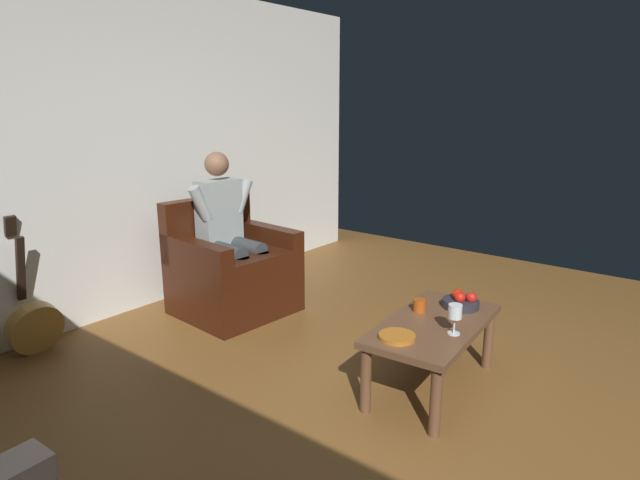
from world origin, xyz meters
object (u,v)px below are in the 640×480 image
object	(u,v)px
coffee_table	(433,332)
decorative_dish	(397,337)
person_seated	(229,229)
wine_glass_near	(455,313)
armchair	(231,272)
guitar	(34,323)
fruit_bowl	(461,302)
candle_jar	(419,305)

from	to	relation	value
coffee_table	decorative_dish	distance (m)	0.35
person_seated	wine_glass_near	xyz separation A→B (m)	(0.21, 2.03, -0.15)
armchair	person_seated	world-z (taller)	person_seated
coffee_table	guitar	world-z (taller)	guitar
armchair	decorative_dish	size ratio (longest dim) A/B	4.53
fruit_bowl	person_seated	bearing A→B (deg)	-84.35
person_seated	decorative_dish	size ratio (longest dim) A/B	6.43
coffee_table	guitar	distance (m)	2.66
armchair	decorative_dish	world-z (taller)	armchair
fruit_bowl	decorative_dish	world-z (taller)	fruit_bowl
wine_glass_near	decorative_dish	world-z (taller)	wine_glass_near
armchair	wine_glass_near	world-z (taller)	armchair
person_seated	coffee_table	bearing A→B (deg)	90.93
candle_jar	person_seated	bearing A→B (deg)	-91.07
fruit_bowl	armchair	bearing A→B (deg)	-84.28
guitar	wine_glass_near	size ratio (longest dim) A/B	5.50
person_seated	fruit_bowl	bearing A→B (deg)	100.35
coffee_table	fruit_bowl	world-z (taller)	fruit_bowl
armchair	person_seated	size ratio (longest dim) A/B	0.71
person_seated	coffee_table	xyz separation A→B (m)	(0.12, 1.87, -0.33)
armchair	coffee_table	xyz separation A→B (m)	(0.12, 1.85, 0.03)
coffee_table	armchair	bearing A→B (deg)	-93.77
wine_glass_near	fruit_bowl	xyz separation A→B (m)	(-0.40, -0.13, -0.08)
decorative_dish	candle_jar	size ratio (longest dim) A/B	2.57
guitar	wine_glass_near	xyz separation A→B (m)	(-1.15, 2.51, 0.33)
fruit_bowl	decorative_dish	size ratio (longest dim) A/B	1.12
guitar	wine_glass_near	bearing A→B (deg)	114.58
person_seated	candle_jar	bearing A→B (deg)	93.63
person_seated	fruit_bowl	distance (m)	1.92
person_seated	fruit_bowl	world-z (taller)	person_seated
coffee_table	candle_jar	distance (m)	0.20
person_seated	coffee_table	world-z (taller)	person_seated
guitar	decorative_dish	world-z (taller)	guitar
coffee_table	fruit_bowl	bearing A→B (deg)	174.35
armchair	guitar	size ratio (longest dim) A/B	0.96
person_seated	guitar	size ratio (longest dim) A/B	1.36
coffee_table	wine_glass_near	distance (m)	0.26
armchair	guitar	bearing A→B (deg)	-15.30
coffee_table	wine_glass_near	xyz separation A→B (m)	(0.09, 0.16, 0.19)
person_seated	wine_glass_near	distance (m)	2.04
wine_glass_near	candle_jar	size ratio (longest dim) A/B	2.20
armchair	coffee_table	world-z (taller)	armchair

